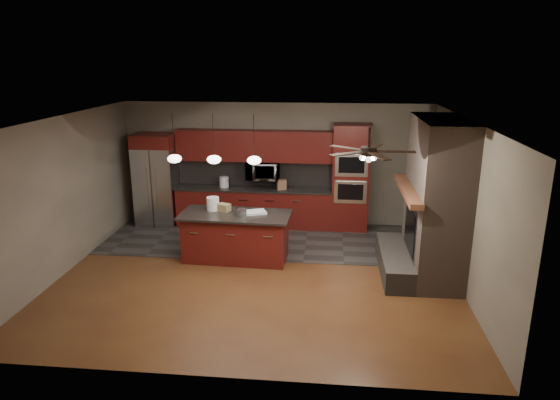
# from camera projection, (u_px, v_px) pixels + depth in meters

# --- Properties ---
(ground) EXTENTS (7.00, 7.00, 0.00)m
(ground) POSITION_uv_depth(u_px,v_px,m) (258.00, 275.00, 9.01)
(ground) COLOR brown
(ground) RESTS_ON ground
(ceiling) EXTENTS (7.00, 6.00, 0.02)m
(ceiling) POSITION_uv_depth(u_px,v_px,m) (256.00, 119.00, 8.22)
(ceiling) COLOR white
(ceiling) RESTS_ON back_wall
(back_wall) EXTENTS (7.00, 0.02, 2.80)m
(back_wall) POSITION_uv_depth(u_px,v_px,m) (276.00, 164.00, 11.48)
(back_wall) COLOR gray
(back_wall) RESTS_ON ground
(right_wall) EXTENTS (0.02, 6.00, 2.80)m
(right_wall) POSITION_uv_depth(u_px,v_px,m) (466.00, 206.00, 8.28)
(right_wall) COLOR gray
(right_wall) RESTS_ON ground
(left_wall) EXTENTS (0.02, 6.00, 2.80)m
(left_wall) POSITION_uv_depth(u_px,v_px,m) (64.00, 195.00, 8.95)
(left_wall) COLOR gray
(left_wall) RESTS_ON ground
(slate_tile_patch) EXTENTS (7.00, 2.40, 0.01)m
(slate_tile_patch) POSITION_uv_depth(u_px,v_px,m) (270.00, 239.00, 10.72)
(slate_tile_patch) COLOR #383533
(slate_tile_patch) RESTS_ON ground
(fireplace_column) EXTENTS (1.30, 2.10, 2.80)m
(fireplace_column) POSITION_uv_depth(u_px,v_px,m) (432.00, 205.00, 8.73)
(fireplace_column) COLOR brown
(fireplace_column) RESTS_ON ground
(back_cabinetry) EXTENTS (3.59, 0.64, 2.20)m
(back_cabinetry) POSITION_uv_depth(u_px,v_px,m) (254.00, 188.00, 11.42)
(back_cabinetry) COLOR #5D1113
(back_cabinetry) RESTS_ON ground
(oven_tower) EXTENTS (0.80, 0.63, 2.38)m
(oven_tower) POSITION_uv_depth(u_px,v_px,m) (350.00, 178.00, 11.08)
(oven_tower) COLOR #5D1113
(oven_tower) RESTS_ON ground
(microwave) EXTENTS (0.73, 0.41, 0.50)m
(microwave) POSITION_uv_depth(u_px,v_px,m) (263.00, 171.00, 11.30)
(microwave) COLOR silver
(microwave) RESTS_ON back_cabinetry
(refrigerator) EXTENTS (0.91, 0.75, 2.11)m
(refrigerator) POSITION_uv_depth(u_px,v_px,m) (156.00, 180.00, 11.47)
(refrigerator) COLOR silver
(refrigerator) RESTS_ON ground
(kitchen_island) EXTENTS (2.13, 1.04, 0.92)m
(kitchen_island) POSITION_uv_depth(u_px,v_px,m) (236.00, 236.00, 9.58)
(kitchen_island) COLOR #5D1113
(kitchen_island) RESTS_ON ground
(white_bucket) EXTENTS (0.25, 0.25, 0.26)m
(white_bucket) POSITION_uv_depth(u_px,v_px,m) (213.00, 204.00, 9.65)
(white_bucket) COLOR white
(white_bucket) RESTS_ON kitchen_island
(paint_can) EXTENTS (0.23, 0.23, 0.13)m
(paint_can) POSITION_uv_depth(u_px,v_px,m) (242.00, 213.00, 9.32)
(paint_can) COLOR #AAAAAE
(paint_can) RESTS_ON kitchen_island
(paint_tray) EXTENTS (0.49, 0.42, 0.04)m
(paint_tray) POSITION_uv_depth(u_px,v_px,m) (255.00, 212.00, 9.49)
(paint_tray) COLOR white
(paint_tray) RESTS_ON kitchen_island
(cardboard_box) EXTENTS (0.27, 0.24, 0.14)m
(cardboard_box) POSITION_uv_depth(u_px,v_px,m) (224.00, 207.00, 9.61)
(cardboard_box) COLOR #937B4C
(cardboard_box) RESTS_ON kitchen_island
(counter_bucket) EXTENTS (0.27, 0.27, 0.24)m
(counter_bucket) POSITION_uv_depth(u_px,v_px,m) (224.00, 182.00, 11.41)
(counter_bucket) COLOR white
(counter_bucket) RESTS_ON back_cabinetry
(counter_box) EXTENTS (0.24, 0.21, 0.22)m
(counter_box) POSITION_uv_depth(u_px,v_px,m) (281.00, 184.00, 11.24)
(counter_box) COLOR #8B6047
(counter_box) RESTS_ON back_cabinetry
(pendant_left) EXTENTS (0.26, 0.26, 0.92)m
(pendant_left) POSITION_uv_depth(u_px,v_px,m) (175.00, 158.00, 9.28)
(pendant_left) COLOR black
(pendant_left) RESTS_ON ceiling
(pendant_center) EXTENTS (0.26, 0.26, 0.92)m
(pendant_center) POSITION_uv_depth(u_px,v_px,m) (214.00, 159.00, 9.21)
(pendant_center) COLOR black
(pendant_center) RESTS_ON ceiling
(pendant_right) EXTENTS (0.26, 0.26, 0.92)m
(pendant_right) POSITION_uv_depth(u_px,v_px,m) (254.00, 160.00, 9.14)
(pendant_right) COLOR black
(pendant_right) RESTS_ON ceiling
(ceiling_fan) EXTENTS (1.27, 1.33, 0.41)m
(ceiling_fan) POSITION_uv_depth(u_px,v_px,m) (369.00, 151.00, 7.38)
(ceiling_fan) COLOR black
(ceiling_fan) RESTS_ON ceiling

